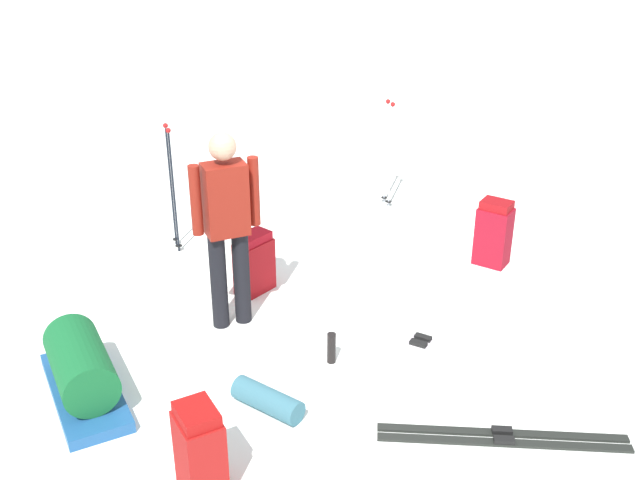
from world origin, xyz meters
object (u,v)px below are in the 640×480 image
Objects in this scene: thermos_bottle at (331,348)px; ski_pair_far at (503,438)px; ski_pair_near at (421,343)px; backpack_large_dark at (494,233)px; skier_standing at (227,222)px; gear_sled at (82,371)px; sleeping_mat_rolled at (268,400)px; backpack_small_spare at (254,263)px; ski_poles_planted_near at (389,148)px; backpack_bright at (200,451)px; ski_poles_planted_far at (172,182)px.

ski_pair_far is at bearing -130.94° from thermos_bottle.
ski_pair_near is 6.25× the size of thermos_bottle.
backpack_large_dark is at bearing -12.58° from ski_pair_far.
skier_standing is 2.76m from backpack_large_dark.
backpack_large_dark is 0.54× the size of gear_sled.
backpack_small_spare is at bearing 4.56° from sleeping_mat_rolled.
ski_pair_near is 2.80× the size of backpack_small_spare.
sleeping_mat_rolled is (-0.23, -1.35, -0.13)m from gear_sled.
backpack_small_spare is (0.96, 1.38, 0.27)m from ski_pair_near.
sleeping_mat_rolled is at bearing 160.15° from ski_poles_planted_near.
ski_poles_planted_near is (1.53, 0.84, 0.37)m from backpack_large_dark.
ski_poles_planted_near is at bearing 3.76° from ski_pair_far.
backpack_bright is at bearing 146.35° from thermos_bottle.
backpack_large_dark is at bearing -46.42° from thermos_bottle.
ski_pair_near is at bearing 146.01° from backpack_large_dark.
sleeping_mat_rolled is (-1.20, -0.32, -0.86)m from skier_standing.
sleeping_mat_rolled is 2.12× the size of thermos_bottle.
ski_pair_far is 2.78m from backpack_small_spare.
backpack_bright is 1.09× the size of backpack_small_spare.
ski_poles_planted_near is at bearing -21.19° from backpack_bright.
backpack_small_spare is 0.44× the size of ski_poles_planted_far.
backpack_bright is at bearing 138.79° from backpack_large_dark.
gear_sled is at bearing 142.35° from ski_poles_planted_near.
ski_pair_far is at bearing -101.81° from gear_sled.
thermos_bottle reaches higher than ski_pair_far.
backpack_bright is at bearing -170.59° from ski_poles_planted_far.
backpack_large_dark is 1.05× the size of backpack_bright.
backpack_small_spare is (2.52, -0.26, -0.03)m from backpack_bright.
ski_poles_planted_near is at bearing -33.44° from skier_standing.
ski_poles_planted_far is (1.89, 2.21, 0.72)m from ski_pair_near.
backpack_large_dark reaches higher than thermos_bottle.
ski_pair_near is at bearing -57.63° from sleeping_mat_rolled.
sleeping_mat_rolled is 0.76m from thermos_bottle.
ski_pair_near is 2.96× the size of sleeping_mat_rolled.
skier_standing reaches higher than ski_pair_near.
skier_standing is at bearing -156.34° from ski_poles_planted_far.
backpack_bright is 1.15× the size of sleeping_mat_rolled.
ski_poles_planted_near is 4.77× the size of thermos_bottle.
backpack_small_spare reaches higher than gear_sled.
backpack_bright is 0.48× the size of ski_poles_planted_far.
backpack_large_dark is 3.91m from backpack_bright.
skier_standing is 2.55× the size of backpack_large_dark.
backpack_large_dark is 0.54× the size of ski_poles_planted_near.
ski_pair_far is at bearing 167.42° from backpack_large_dark.
backpack_large_dark is at bearing -79.55° from backpack_small_spare.
backpack_large_dark reaches higher than backpack_bright.
ski_poles_planted_far is at bearing -8.84° from gear_sled.
skier_standing is at bearing -2.26° from backpack_bright.
skier_standing is 0.99× the size of ski_pair_far.
skier_standing reaches higher than backpack_small_spare.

